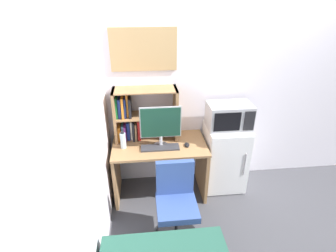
{
  "coord_description": "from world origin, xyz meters",
  "views": [
    {
      "loc": [
        -1.17,
        -2.98,
        2.33
      ],
      "look_at": [
        -0.89,
        -0.35,
        0.98
      ],
      "focal_mm": 27.88,
      "sensor_mm": 36.0,
      "label": 1
    }
  ],
  "objects": [
    {
      "name": "desk",
      "position": [
        -0.99,
        -0.31,
        0.5
      ],
      "size": [
        1.11,
        0.63,
        0.73
      ],
      "color": "#997047",
      "rests_on": "ground_plane"
    },
    {
      "name": "hutch_bookshelf",
      "position": [
        -1.25,
        -0.13,
        1.04
      ],
      "size": [
        0.75,
        0.29,
        0.63
      ],
      "color": "#997047",
      "rests_on": "desk"
    },
    {
      "name": "monitor",
      "position": [
        -0.98,
        -0.36,
        1.01
      ],
      "size": [
        0.47,
        0.17,
        0.5
      ],
      "color": "#B7B7BC",
      "rests_on": "desk"
    },
    {
      "name": "mini_fridge",
      "position": [
        -0.15,
        -0.25,
        0.44
      ],
      "size": [
        0.51,
        0.49,
        0.88
      ],
      "color": "white",
      "rests_on": "ground_plane"
    },
    {
      "name": "keyboard",
      "position": [
        -0.99,
        -0.41,
        0.74
      ],
      "size": [
        0.44,
        0.14,
        0.02
      ],
      "primitive_type": "cube",
      "color": "#333338",
      "rests_on": "desk"
    },
    {
      "name": "desk_chair",
      "position": [
        -0.88,
        -1.01,
        0.38
      ],
      "size": [
        0.46,
        0.46,
        0.86
      ],
      "color": "black",
      "rests_on": "ground_plane"
    },
    {
      "name": "wall_back",
      "position": [
        0.4,
        0.02,
        1.3
      ],
      "size": [
        6.4,
        0.04,
        2.6
      ],
      "primitive_type": "cube",
      "color": "silver",
      "rests_on": "ground_plane"
    },
    {
      "name": "wall_corkboard",
      "position": [
        -1.13,
        -0.01,
        1.77
      ],
      "size": [
        0.74,
        0.02,
        0.47
      ],
      "primitive_type": "cube",
      "color": "tan"
    },
    {
      "name": "computer_mouse",
      "position": [
        -0.68,
        -0.39,
        0.74
      ],
      "size": [
        0.06,
        0.1,
        0.03
      ],
      "primitive_type": "ellipsoid",
      "color": "black",
      "rests_on": "desk"
    },
    {
      "name": "microwave",
      "position": [
        -0.15,
        -0.25,
        1.03
      ],
      "size": [
        0.52,
        0.33,
        0.3
      ],
      "color": "#ADADB2",
      "rests_on": "mini_fridge"
    },
    {
      "name": "wall_left",
      "position": [
        -1.62,
        -1.6,
        1.3
      ],
      "size": [
        0.04,
        4.4,
        2.6
      ],
      "primitive_type": "cube",
      "color": "silver",
      "rests_on": "ground_plane"
    },
    {
      "name": "water_bottle",
      "position": [
        -1.41,
        -0.36,
        0.83
      ],
      "size": [
        0.06,
        0.06,
        0.21
      ],
      "color": "silver",
      "rests_on": "desk"
    }
  ]
}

